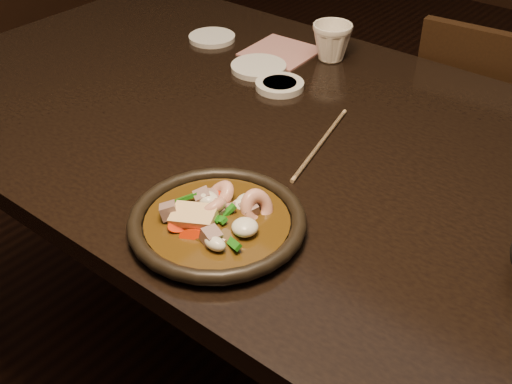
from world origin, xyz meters
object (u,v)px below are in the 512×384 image
Objects in this scene: plate at (217,223)px; tea_cup at (332,41)px; table at (276,160)px; chair at (489,162)px.

tea_cup is at bearing 108.68° from plate.
plate is 0.65m from tea_cup.
table is at bearing 111.52° from plate.
table is 6.03× the size of plate.
plate is 2.99× the size of tea_cup.
chair is 0.96m from plate.
tea_cup is (-0.21, 0.61, 0.03)m from plate.
table is at bearing -74.11° from tea_cup.
plate is (-0.11, -0.90, 0.31)m from chair.
chair is at bearing 83.17° from plate.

